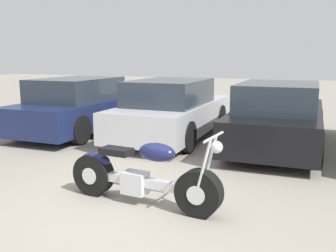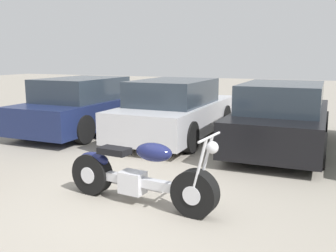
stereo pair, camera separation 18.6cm
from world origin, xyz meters
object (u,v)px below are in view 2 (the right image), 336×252
object	(u,v)px
motorcycle	(138,176)
parked_car_silver	(176,110)
parked_car_black	(282,117)
parked_car_navy	(87,106)

from	to	relation	value
motorcycle	parked_car_silver	size ratio (longest dim) A/B	0.50
motorcycle	parked_car_black	bearing A→B (deg)	70.84
parked_car_silver	parked_car_black	xyz separation A→B (m)	(2.51, -0.13, 0.00)
motorcycle	parked_car_black	distance (m)	4.27
parked_car_black	motorcycle	bearing A→B (deg)	-109.16
motorcycle	parked_car_navy	bearing A→B (deg)	132.42
parked_car_black	parked_car_navy	bearing A→B (deg)	-179.34
motorcycle	parked_car_navy	world-z (taller)	parked_car_navy
parked_car_navy	parked_car_silver	bearing A→B (deg)	4.22
parked_car_navy	parked_car_black	distance (m)	5.03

